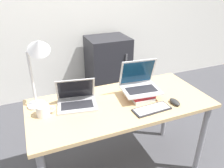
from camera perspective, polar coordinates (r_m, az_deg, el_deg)
wall_back at (r=3.21m, az=-11.19°, el=20.00°), size 8.00×0.05×2.70m
desk at (r=1.84m, az=2.20°, el=-7.11°), size 1.48×0.68×0.76m
laptop_left at (r=1.76m, az=-9.23°, el=-4.04°), size 0.34×0.28×0.22m
book_stack at (r=1.86m, az=7.32°, el=-2.67°), size 0.19×0.24×0.06m
laptop_on_books at (r=1.85m, az=7.21°, el=0.08°), size 0.33×0.28×0.25m
wireless_keyboard at (r=1.72m, az=10.35°, el=-6.47°), size 0.30×0.13×0.01m
mouse at (r=1.83m, az=16.08°, el=-4.50°), size 0.06×0.11×0.04m
mug at (r=1.69m, az=-17.50°, el=-6.62°), size 0.14×0.10×0.08m
desk_lamp at (r=1.63m, az=-18.83°, el=7.49°), size 0.23×0.20×0.59m
mini_fridge at (r=3.24m, az=-1.10°, el=4.21°), size 0.58×0.51×0.92m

